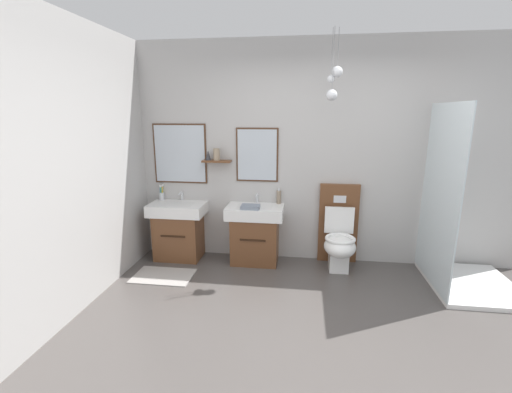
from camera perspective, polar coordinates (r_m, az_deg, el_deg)
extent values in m
cube|color=#4C4744|center=(3.20, 10.84, -23.19)|extent=(5.98, 4.94, 0.10)
cube|color=#B7B5B2|center=(4.41, 10.50, 6.80)|extent=(4.78, 0.12, 2.70)
cube|color=#4C301E|center=(4.61, -12.26, 6.83)|extent=(0.69, 0.02, 0.76)
cube|color=silver|center=(4.61, -12.31, 6.81)|extent=(0.65, 0.01, 0.72)
cube|color=#4C301E|center=(4.38, 0.18, 6.79)|extent=(0.53, 0.02, 0.67)
cube|color=silver|center=(4.37, 0.17, 6.77)|extent=(0.49, 0.01, 0.63)
cube|color=brown|center=(4.41, -6.41, 5.74)|extent=(0.36, 0.14, 0.02)
cone|color=#333338|center=(4.43, -7.80, 6.67)|extent=(0.07, 0.07, 0.12)
cylinder|color=gray|center=(4.39, -6.46, 6.84)|extent=(0.08, 0.08, 0.15)
cylinder|color=gray|center=(4.03, 12.31, 22.15)|extent=(0.01, 0.01, 0.46)
sphere|color=silver|center=(4.00, 12.10, 18.21)|extent=(0.08, 0.08, 0.08)
cylinder|color=gray|center=(4.02, 13.28, 22.63)|extent=(0.01, 0.01, 0.39)
sphere|color=silver|center=(3.99, 13.08, 19.18)|extent=(0.12, 0.12, 0.12)
cylinder|color=gray|center=(3.96, 12.52, 21.08)|extent=(0.01, 0.01, 0.63)
sphere|color=silver|center=(3.92, 12.24, 15.84)|extent=(0.12, 0.12, 0.12)
cube|color=#B7B5B2|center=(3.37, -31.45, 3.02)|extent=(0.12, 3.74, 2.70)
cube|color=#9E9993|center=(4.30, -14.87, -12.40)|extent=(0.68, 0.44, 0.01)
cube|color=brown|center=(4.68, -12.38, -6.26)|extent=(0.57, 0.43, 0.58)
cube|color=black|center=(4.46, -13.40, -6.35)|extent=(0.31, 0.01, 0.02)
cube|color=white|center=(4.57, -12.61, -1.96)|extent=(0.70, 0.46, 0.14)
cube|color=silver|center=(4.53, -12.78, -1.36)|extent=(0.43, 0.25, 0.03)
cylinder|color=silver|center=(4.70, -11.95, 0.11)|extent=(0.03, 0.03, 0.11)
cylinder|color=silver|center=(4.64, -12.20, 0.53)|extent=(0.02, 0.11, 0.02)
cube|color=brown|center=(4.45, -0.14, -7.00)|extent=(0.57, 0.43, 0.58)
cube|color=black|center=(4.22, -0.56, -7.15)|extent=(0.31, 0.01, 0.02)
cube|color=white|center=(4.33, -0.14, -2.48)|extent=(0.70, 0.46, 0.14)
cube|color=silver|center=(4.29, -0.20, -1.85)|extent=(0.43, 0.25, 0.03)
cylinder|color=silver|center=(4.47, 0.17, -0.29)|extent=(0.03, 0.03, 0.11)
cylinder|color=silver|center=(4.41, 0.08, 0.15)|extent=(0.02, 0.11, 0.02)
cube|color=brown|center=(4.53, 13.21, -4.20)|extent=(0.48, 0.10, 1.00)
cube|color=silver|center=(4.39, 13.49, -0.43)|extent=(0.15, 0.01, 0.09)
cube|color=white|center=(4.39, 13.29, -9.35)|extent=(0.22, 0.30, 0.34)
ellipsoid|color=white|center=(4.26, 13.49, -7.91)|extent=(0.37, 0.46, 0.24)
torus|color=white|center=(4.23, 13.56, -6.71)|extent=(0.35, 0.35, 0.04)
cube|color=white|center=(4.39, 13.41, -3.76)|extent=(0.35, 0.03, 0.33)
cylinder|color=silver|center=(4.78, -15.11, 0.04)|extent=(0.07, 0.07, 0.09)
cylinder|color=yellow|center=(4.75, -14.96, 0.70)|extent=(0.02, 0.02, 0.17)
cube|color=white|center=(4.74, -15.05, 1.73)|extent=(0.01, 0.02, 0.03)
cylinder|color=yellow|center=(4.78, -15.07, 0.78)|extent=(0.04, 0.03, 0.17)
cube|color=white|center=(4.77, -14.93, 1.81)|extent=(0.02, 0.02, 0.03)
cylinder|color=#2D84DB|center=(4.77, -15.33, 0.68)|extent=(0.02, 0.04, 0.16)
cube|color=white|center=(4.77, -15.36, 1.68)|extent=(0.01, 0.02, 0.03)
cylinder|color=#33B266|center=(4.75, -15.23, 0.66)|extent=(0.02, 0.01, 0.17)
cube|color=white|center=(4.74, -15.33, 1.64)|extent=(0.01, 0.02, 0.03)
cylinder|color=gray|center=(4.42, 3.73, -0.12)|extent=(0.06, 0.06, 0.16)
cylinder|color=silver|center=(4.40, 3.75, 1.15)|extent=(0.02, 0.02, 0.04)
cube|color=gray|center=(4.19, -0.93, -1.70)|extent=(0.22, 0.16, 0.04)
cube|color=white|center=(4.58, 31.68, -12.12)|extent=(0.88, 1.02, 0.05)
cube|color=silver|center=(4.11, 27.75, 0.01)|extent=(0.02, 1.02, 1.90)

